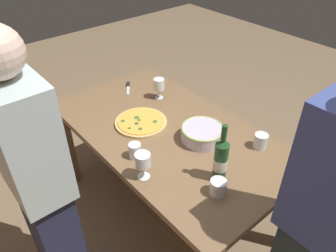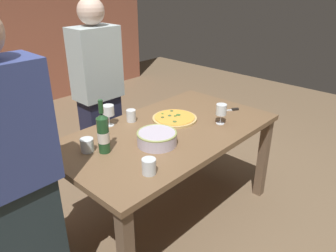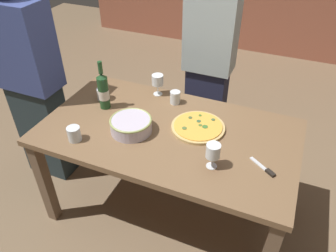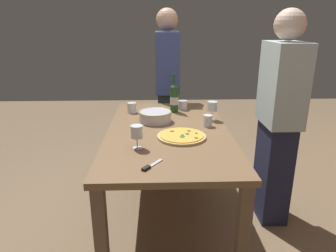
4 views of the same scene
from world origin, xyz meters
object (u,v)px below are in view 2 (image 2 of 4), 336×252
(wine_glass_near_pizza, at_px, (108,111))
(cup_ceramic, at_px, (131,116))
(dining_table, at_px, (168,142))
(wine_bottle, at_px, (103,133))
(pizza_knife, at_px, (231,110))
(wine_glass_by_bottle, at_px, (221,111))
(person_guest_left, at_px, (11,183))
(cup_spare, at_px, (149,166))
(serving_bowl, at_px, (157,138))
(pizza, at_px, (175,118))
(cup_amber, at_px, (87,145))
(person_host, at_px, (99,95))

(wine_glass_near_pizza, xyz_separation_m, cup_ceramic, (0.16, -0.06, -0.07))
(dining_table, bearing_deg, cup_ceramic, 103.73)
(wine_bottle, relative_size, pizza_knife, 2.20)
(wine_glass_by_bottle, relative_size, cup_ceramic, 1.69)
(dining_table, xyz_separation_m, person_guest_left, (-1.08, 0.03, 0.18))
(cup_spare, distance_m, pizza_knife, 1.12)
(dining_table, bearing_deg, wine_glass_by_bottle, -31.06)
(dining_table, height_order, wine_bottle, wine_bottle)
(wine_glass_near_pizza, distance_m, pizza_knife, 0.99)
(wine_bottle, relative_size, person_guest_left, 0.21)
(dining_table, relative_size, serving_bowl, 6.12)
(pizza, bearing_deg, cup_spare, -148.70)
(serving_bowl, xyz_separation_m, cup_amber, (-0.36, 0.25, -0.01))
(cup_amber, distance_m, person_guest_left, 0.53)
(pizza, height_order, wine_glass_by_bottle, wine_glass_by_bottle)
(cup_ceramic, xyz_separation_m, person_host, (0.08, 0.52, 0.02))
(wine_glass_near_pizza, height_order, cup_amber, wine_glass_near_pizza)
(pizza, relative_size, serving_bowl, 1.30)
(cup_amber, bearing_deg, pizza, -5.24)
(pizza, distance_m, serving_bowl, 0.42)
(person_host, bearing_deg, cup_amber, -40.06)
(wine_glass_by_bottle, bearing_deg, serving_bowl, 168.50)
(cup_spare, bearing_deg, person_guest_left, 151.04)
(wine_bottle, relative_size, person_host, 0.21)
(wine_glass_by_bottle, bearing_deg, cup_amber, 158.24)
(wine_glass_by_bottle, height_order, person_host, person_host)
(pizza, distance_m, wine_bottle, 0.68)
(wine_glass_near_pizza, relative_size, cup_amber, 1.83)
(pizza_knife, bearing_deg, wine_glass_near_pizza, 150.24)
(cup_spare, bearing_deg, dining_table, 32.47)
(serving_bowl, height_order, wine_glass_near_pizza, wine_glass_near_pizza)
(wine_glass_near_pizza, distance_m, person_host, 0.52)
(serving_bowl, xyz_separation_m, cup_ceramic, (0.13, 0.40, -0.00))
(wine_bottle, relative_size, cup_amber, 4.03)
(serving_bowl, relative_size, wine_bottle, 0.76)
(wine_glass_by_bottle, height_order, pizza_knife, wine_glass_by_bottle)
(pizza, xyz_separation_m, cup_amber, (-0.73, 0.07, 0.03))
(wine_glass_near_pizza, bearing_deg, pizza_knife, -29.76)
(wine_glass_near_pizza, distance_m, cup_ceramic, 0.18)
(cup_ceramic, bearing_deg, person_guest_left, -164.46)
(wine_bottle, xyz_separation_m, cup_spare, (0.02, -0.38, -0.09))
(pizza, distance_m, cup_spare, 0.76)
(serving_bowl, distance_m, wine_glass_near_pizza, 0.47)
(person_guest_left, bearing_deg, wine_glass_near_pizza, 23.35)
(pizza, height_order, pizza_knife, pizza)
(dining_table, bearing_deg, pizza_knife, -11.14)
(pizza, xyz_separation_m, cup_ceramic, (-0.24, 0.22, 0.03))
(cup_ceramic, distance_m, person_guest_left, 1.04)
(cup_amber, distance_m, cup_ceramic, 0.51)
(cup_spare, xyz_separation_m, pizza_knife, (1.10, 0.18, -0.04))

